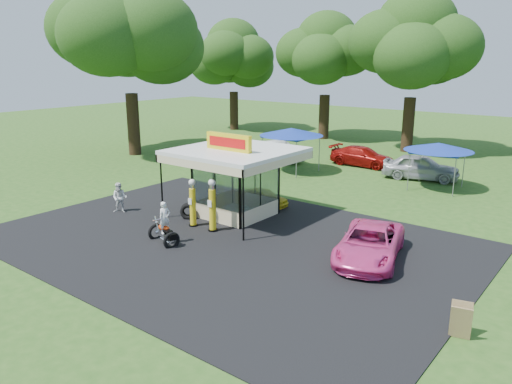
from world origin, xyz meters
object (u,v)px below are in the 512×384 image
(tent_west, at_px, (291,132))
(tent_east, at_px, (439,147))
(bg_car_b, at_px, (362,156))
(spectator_west, at_px, (120,198))
(bg_car_c, at_px, (421,167))
(motorcycle, at_px, (165,227))
(gas_pump_right, at_px, (212,207))
(gas_pump_left, at_px, (193,204))
(kiosk_car, at_px, (263,197))
(bg_car_a, at_px, (278,151))
(pink_sedan, at_px, (369,244))
(a_frame_sign, at_px, (461,321))
(gas_station_kiosk, at_px, (236,181))

(tent_west, height_order, tent_east, tent_west)
(bg_car_b, bearing_deg, tent_east, -116.88)
(spectator_west, distance_m, bg_car_c, 18.96)
(motorcycle, bearing_deg, gas_pump_right, 91.55)
(spectator_west, height_order, bg_car_b, spectator_west)
(tent_east, bearing_deg, spectator_west, -127.04)
(tent_east, bearing_deg, gas_pump_left, -115.20)
(kiosk_car, height_order, bg_car_a, bg_car_a)
(gas_pump_right, xyz_separation_m, pink_sedan, (7.04, 1.32, -0.51))
(bg_car_a, bearing_deg, a_frame_sign, -119.18)
(bg_car_b, bearing_deg, motorcycle, -178.07)
(gas_pump_left, bearing_deg, motorcycle, -74.19)
(gas_pump_right, height_order, spectator_west, gas_pump_right)
(gas_pump_right, xyz_separation_m, bg_car_b, (-1.07, 17.16, -0.48))
(gas_pump_right, bearing_deg, gas_station_kiosk, 105.16)
(bg_car_c, bearing_deg, tent_west, 99.28)
(bg_car_b, xyz_separation_m, tent_west, (-3.04, -4.78, 2.04))
(motorcycle, xyz_separation_m, bg_car_a, (-6.52, 17.35, -0.01))
(a_frame_sign, height_order, bg_car_a, bg_car_a)
(gas_pump_right, xyz_separation_m, motorcycle, (-0.52, -2.41, -0.42))
(gas_station_kiosk, height_order, kiosk_car, gas_station_kiosk)
(bg_car_a, bearing_deg, tent_east, -81.29)
(bg_car_a, bearing_deg, kiosk_car, -134.55)
(bg_car_a, bearing_deg, bg_car_c, -72.48)
(motorcycle, distance_m, bg_car_a, 18.53)
(tent_west, bearing_deg, gas_station_kiosk, -70.85)
(motorcycle, relative_size, bg_car_c, 0.41)
(spectator_west, bearing_deg, bg_car_b, 40.95)
(gas_station_kiosk, height_order, a_frame_sign, gas_station_kiosk)
(a_frame_sign, bearing_deg, bg_car_a, 123.00)
(a_frame_sign, relative_size, pink_sedan, 0.21)
(gas_pump_left, distance_m, spectator_west, 4.56)
(kiosk_car, relative_size, bg_car_b, 0.59)
(gas_pump_left, xyz_separation_m, tent_west, (-2.93, 12.44, 1.64))
(a_frame_sign, distance_m, tent_west, 21.58)
(kiosk_car, xyz_separation_m, spectator_west, (-5.02, -5.40, 0.29))
(bg_car_c, bearing_deg, motorcycle, 153.32)
(gas_pump_left, bearing_deg, gas_pump_right, 2.95)
(gas_station_kiosk, height_order, pink_sedan, gas_station_kiosk)
(motorcycle, bearing_deg, a_frame_sign, 14.23)
(motorcycle, relative_size, tent_east, 0.49)
(a_frame_sign, bearing_deg, spectator_west, 160.78)
(motorcycle, height_order, kiosk_car, motorcycle)
(gas_pump_right, xyz_separation_m, bg_car_a, (-7.04, 14.94, -0.43))
(gas_pump_right, xyz_separation_m, tent_east, (5.36, 13.86, 1.35))
(kiosk_car, bearing_deg, gas_station_kiosk, -180.00)
(gas_pump_left, xyz_separation_m, bg_car_c, (4.97, 15.72, -0.28))
(pink_sedan, relative_size, spectator_west, 3.11)
(gas_station_kiosk, relative_size, bg_car_c, 1.13)
(bg_car_a, relative_size, bg_car_c, 0.95)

